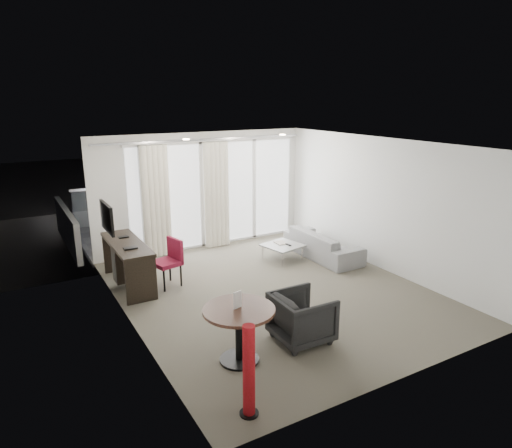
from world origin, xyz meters
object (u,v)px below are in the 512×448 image
rattan_chair_b (252,208)px  red_lamp (249,371)px  tub_armchair (302,317)px  sofa (323,244)px  rattan_chair_a (227,210)px  desk_chair (167,263)px  round_table (239,335)px  coffee_table (282,252)px  desk (128,264)px

rattan_chair_b → red_lamp: bearing=-113.2°
tub_armchair → sofa: bearing=-41.1°
tub_armchair → rattan_chair_a: rattan_chair_a is taller
desk_chair → red_lamp: 3.83m
round_table → coffee_table: round_table is taller
desk → round_table: size_ratio=1.88×
rattan_chair_b → rattan_chair_a: bearing=168.9°
round_table → coffee_table: size_ratio=1.30×
desk_chair → round_table: 2.82m
tub_armchair → rattan_chair_a: (1.86, 6.12, 0.01)m
tub_armchair → rattan_chair_b: size_ratio=1.00×
red_lamp → tub_armchair: bearing=35.5°
rattan_chair_a → rattan_chair_b: bearing=-27.0°
tub_armchair → coffee_table: (1.59, 2.94, -0.19)m
round_table → rattan_chair_b: size_ratio=1.21×
desk_chair → rattan_chair_b: bearing=27.5°
red_lamp → rattan_chair_b: bearing=60.4°
desk_chair → rattan_chair_b: (3.53, 3.11, -0.05)m
desk_chair → coffee_table: bearing=-10.7°
round_table → tub_armchair: 1.01m
desk → rattan_chair_a: 4.55m
rattan_chair_b → round_table: bearing=-114.3°
desk_chair → sofa: desk_chair is taller
round_table → rattan_chair_a: bearing=64.9°
coffee_table → desk_chair: bearing=-176.9°
rattan_chair_a → rattan_chair_b: 0.70m
desk_chair → coffee_table: desk_chair is taller
coffee_table → rattan_chair_b: (0.94, 2.97, 0.22)m
round_table → tub_armchair: (1.01, 0.03, -0.02)m
desk → tub_armchair: (1.61, -3.17, -0.06)m
coffee_table → red_lamp: bearing=-127.2°
rattan_chair_a → round_table: bearing=-124.6°
round_table → rattan_chair_a: size_ratio=1.28×
desk → sofa: desk is taller
rattan_chair_a → desk_chair: bearing=-140.4°
coffee_table → desk: bearing=175.9°
coffee_table → sofa: 0.90m
red_lamp → rattan_chair_a: size_ratio=1.46×
red_lamp → rattan_chair_b: size_ratio=1.39×
red_lamp → rattan_chair_b: (3.94, 6.92, -0.15)m
tub_armchair → red_lamp: bearing=126.9°
round_table → sofa: (3.45, 2.68, -0.09)m
desk_chair → rattan_chair_a: desk_chair is taller
desk → desk_chair: 0.70m
desk → rattan_chair_b: desk is taller
sofa → rattan_chair_b: size_ratio=2.51×
desk_chair → red_lamp: (-0.40, -3.81, 0.10)m
desk → desk_chair: (0.60, -0.37, 0.03)m
round_table → coffee_table: 3.95m
desk → red_lamp: 4.18m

